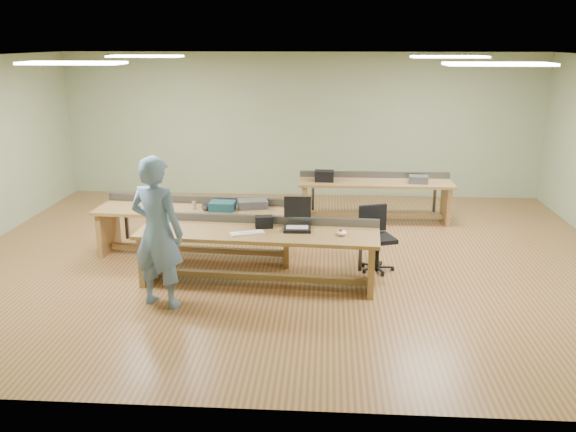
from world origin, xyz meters
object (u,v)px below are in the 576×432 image
(workbench_front, at_px, (259,243))
(parts_bin_grey, at_px, (253,204))
(workbench_back, at_px, (375,191))
(person, at_px, (157,232))
(task_chair, at_px, (376,247))
(drinks_can, at_px, (194,205))
(workbench_mid, at_px, (197,220))
(laptop_base, at_px, (297,229))
(parts_bin_teal, at_px, (222,206))
(mug, at_px, (205,208))
(camera_bag, at_px, (264,222))

(workbench_front, xyz_separation_m, parts_bin_grey, (-0.22, 1.15, 0.25))
(workbench_back, xyz_separation_m, person, (-2.96, -3.94, 0.41))
(task_chair, distance_m, drinks_can, 2.82)
(workbench_mid, distance_m, laptop_base, 1.90)
(parts_bin_teal, bearing_deg, laptop_base, -38.39)
(workbench_front, relative_size, workbench_back, 1.19)
(person, relative_size, parts_bin_grey, 4.31)
(parts_bin_teal, bearing_deg, drinks_can, 175.20)
(person, xyz_separation_m, mug, (0.24, 1.76, -0.17))
(person, bearing_deg, laptop_base, -134.83)
(workbench_mid, height_order, laptop_base, workbench_mid)
(workbench_front, xyz_separation_m, workbench_back, (1.80, 3.13, -0.01))
(camera_bag, distance_m, drinks_can, 1.46)
(workbench_back, bearing_deg, camera_bag, -120.63)
(task_chair, xyz_separation_m, parts_bin_grey, (-1.86, 0.54, 0.47))
(workbench_mid, xyz_separation_m, task_chair, (2.71, -0.44, -0.22))
(parts_bin_teal, bearing_deg, workbench_mid, 170.93)
(person, bearing_deg, mug, -79.71)
(person, distance_m, camera_bag, 1.55)
(task_chair, bearing_deg, parts_bin_teal, 151.18)
(workbench_mid, relative_size, camera_bag, 13.01)
(person, distance_m, laptop_base, 1.90)
(workbench_mid, relative_size, parts_bin_teal, 8.38)
(workbench_front, height_order, task_chair, task_chair)
(workbench_back, xyz_separation_m, task_chair, (-0.15, -2.52, -0.21))
(laptop_base, relative_size, task_chair, 0.39)
(workbench_back, bearing_deg, parts_bin_grey, -135.96)
(workbench_back, xyz_separation_m, parts_bin_teal, (-2.46, -2.15, 0.26))
(workbench_mid, bearing_deg, laptop_base, -28.03)
(workbench_mid, xyz_separation_m, parts_bin_grey, (0.85, 0.10, 0.25))
(workbench_front, xyz_separation_m, task_chair, (1.65, 0.60, -0.22))
(parts_bin_teal, bearing_deg, camera_bag, -49.40)
(person, distance_m, parts_bin_teal, 1.87)
(workbench_mid, xyz_separation_m, parts_bin_teal, (0.41, -0.07, 0.25))
(camera_bag, bearing_deg, workbench_front, -124.32)
(laptop_base, height_order, parts_bin_grey, parts_bin_grey)
(workbench_front, relative_size, task_chair, 3.54)
(camera_bag, distance_m, task_chair, 1.72)
(laptop_base, height_order, camera_bag, camera_bag)
(task_chair, bearing_deg, camera_bag, 176.79)
(camera_bag, height_order, parts_bin_grey, camera_bag)
(workbench_back, relative_size, parts_bin_grey, 6.26)
(person, distance_m, drinks_can, 1.84)
(workbench_back, bearing_deg, laptop_base, -112.88)
(parts_bin_grey, bearing_deg, person, -115.54)
(workbench_front, bearing_deg, workbench_back, 63.67)
(laptop_base, bearing_deg, parts_bin_grey, 122.03)
(workbench_front, bearing_deg, mug, 137.61)
(person, height_order, camera_bag, person)
(workbench_mid, bearing_deg, workbench_back, 40.12)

